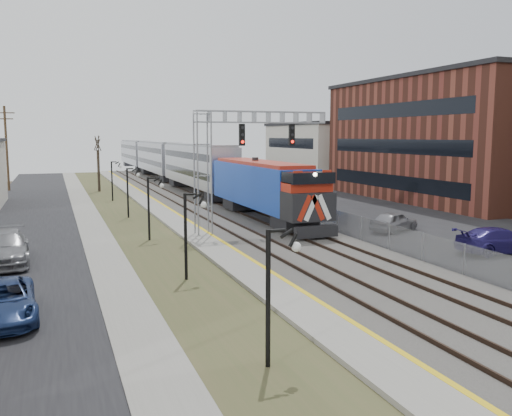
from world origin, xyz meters
TOP-DOWN VIEW (x-y plane):
  - street_west at (-11.50, 35.00)m, footprint 7.00×120.00m
  - sidewalk at (-7.00, 35.00)m, footprint 2.00×120.00m
  - grass_median at (-4.00, 35.00)m, footprint 4.00×120.00m
  - platform at (-1.00, 35.00)m, footprint 2.00×120.00m
  - ballast_bed at (4.00, 35.00)m, footprint 8.00×120.00m
  - parking_lot at (16.00, 35.00)m, footprint 16.00×120.00m
  - platform_edge at (-0.12, 35.00)m, footprint 0.24×120.00m
  - track_near at (2.00, 35.00)m, footprint 1.58×120.00m
  - track_far at (5.50, 35.00)m, footprint 1.58×120.00m
  - train at (5.50, 68.20)m, footprint 3.00×85.85m
  - signal_gantry at (1.22, 27.99)m, footprint 9.00×1.07m
  - lampposts at (-4.00, 18.29)m, footprint 0.14×62.14m
  - fence at (8.20, 35.00)m, footprint 0.04×120.00m
  - bare_trees at (-12.66, 38.91)m, footprint 12.30×42.30m
  - car_lot_d at (13.62, 17.39)m, footprint 5.13×2.45m
  - car_lot_e at (12.22, 25.33)m, footprint 4.38×3.10m
  - car_street_a at (-11.39, 14.95)m, footprint 2.68×5.15m
  - car_street_b at (-11.96, 24.34)m, footprint 2.58×5.78m

SIDE VIEW (x-z plane):
  - street_west at x=-11.50m, z-range 0.00..0.04m
  - parking_lot at x=16.00m, z-range 0.00..0.04m
  - grass_median at x=-4.00m, z-range 0.00..0.06m
  - sidewalk at x=-7.00m, z-range 0.00..0.08m
  - ballast_bed at x=4.00m, z-range 0.00..0.20m
  - platform at x=-1.00m, z-range 0.00..0.24m
  - platform_edge at x=-0.12m, z-range 0.24..0.25m
  - track_near at x=2.00m, z-range 0.20..0.35m
  - track_far at x=5.50m, z-range 0.20..0.35m
  - car_lot_e at x=12.22m, z-range 0.00..1.38m
  - car_street_a at x=-11.39m, z-range 0.00..1.39m
  - car_lot_d at x=13.62m, z-range 0.00..1.44m
  - fence at x=8.20m, z-range 0.00..1.60m
  - car_street_b at x=-11.96m, z-range 0.00..1.65m
  - lampposts at x=-4.00m, z-range 0.00..4.00m
  - bare_trees at x=-12.66m, z-range -0.27..5.68m
  - train at x=5.50m, z-range 0.26..5.58m
  - signal_gantry at x=1.22m, z-range 1.51..9.66m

